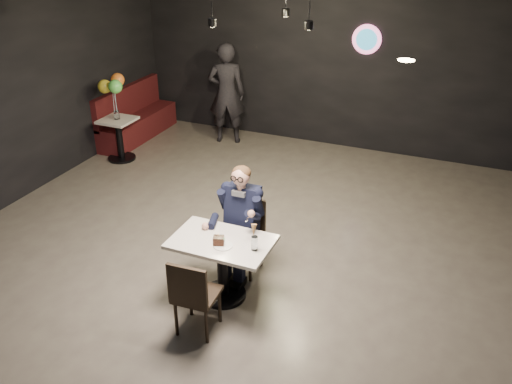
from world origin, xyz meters
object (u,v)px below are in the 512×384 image
at_px(seated_man, 242,219).
at_px(sundae_glass, 255,243).
at_px(side_table, 120,141).
at_px(booth_bench, 137,113).
at_px(chair_near, 197,293).
at_px(chair_far, 243,238).
at_px(main_table, 223,269).
at_px(passerby, 227,93).
at_px(balloon_vase, 117,115).

xyz_separation_m(seated_man, sundae_glass, (0.40, -0.58, 0.11)).
height_order(sundae_glass, side_table, sundae_glass).
bearing_deg(seated_man, side_table, 146.32).
relative_size(seated_man, sundae_glass, 8.99).
distance_m(booth_bench, side_table, 1.06).
distance_m(chair_near, sundae_glass, 0.78).
xyz_separation_m(chair_far, booth_bench, (-3.67, 3.25, 0.04)).
bearing_deg(chair_near, main_table, 86.57).
bearing_deg(seated_man, sundae_glass, -55.31).
distance_m(main_table, chair_far, 0.56).
bearing_deg(chair_far, passerby, 118.04).
bearing_deg(booth_bench, balloon_vase, -73.30).
distance_m(side_table, balloon_vase, 0.47).
distance_m(main_table, sundae_glass, 0.61).
bearing_deg(passerby, chair_far, 100.36).
relative_size(seated_man, passerby, 0.77).
relative_size(main_table, passerby, 0.59).
relative_size(chair_far, seated_man, 0.64).
height_order(chair_far, passerby, passerby).
bearing_deg(chair_near, seated_man, 86.57).
bearing_deg(main_table, seated_man, 90.00).
bearing_deg(sundae_glass, seated_man, 124.69).
relative_size(chair_near, sundae_glass, 5.74).
xyz_separation_m(sundae_glass, passerby, (-2.41, 4.35, 0.11)).
relative_size(chair_far, chair_near, 1.00).
xyz_separation_m(sundae_glass, side_table, (-3.77, 2.83, -0.48)).
bearing_deg(chair_far, side_table, 146.32).
bearing_deg(booth_bench, passerby, 17.31).
bearing_deg(booth_bench, sundae_glass, -43.21).
bearing_deg(chair_far, seated_man, -90.00).
height_order(seated_man, sundae_glass, seated_man).
bearing_deg(chair_near, side_table, 131.48).
relative_size(chair_far, balloon_vase, 6.39).
relative_size(sundae_glass, passerby, 0.09).
height_order(chair_near, sundae_glass, chair_near).
relative_size(main_table, balloon_vase, 7.64).
distance_m(side_table, passerby, 2.13).
distance_m(sundae_glass, side_table, 4.74).
relative_size(seated_man, side_table, 2.07).
bearing_deg(chair_far, main_table, -90.00).
relative_size(seated_man, booth_bench, 0.72).
distance_m(booth_bench, balloon_vase, 1.09).
xyz_separation_m(main_table, chair_near, (-0.00, -0.59, 0.09)).
bearing_deg(side_table, balloon_vase, 0.00).
distance_m(chair_far, booth_bench, 4.90).
distance_m(seated_man, passerby, 4.27).
height_order(booth_bench, passerby, passerby).
distance_m(main_table, side_table, 4.38).
distance_m(chair_near, passerby, 5.32).
bearing_deg(booth_bench, side_table, -73.30).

